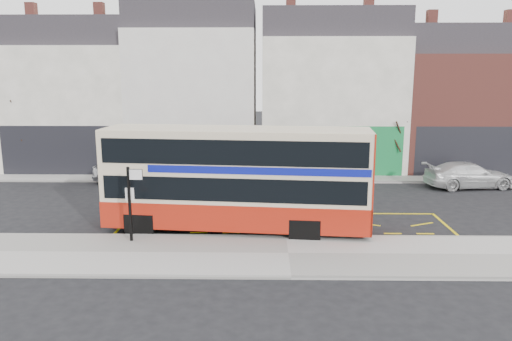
{
  "coord_description": "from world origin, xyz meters",
  "views": [
    {
      "loc": [
        -0.89,
        -19.26,
        6.64
      ],
      "look_at": [
        -1.23,
        2.0,
        2.29
      ],
      "focal_mm": 35.0,
      "sensor_mm": 36.0,
      "label": 1
    }
  ],
  "objects_px": {
    "double_decker_bus": "(237,178)",
    "bus_stop_post": "(131,197)",
    "car_white": "(469,175)",
    "street_tree_left": "(23,109)",
    "car_grey": "(252,176)",
    "car_silver": "(130,171)",
    "street_tree_right": "(396,128)"
  },
  "relations": [
    {
      "from": "bus_stop_post",
      "to": "street_tree_right",
      "type": "relative_size",
      "value": 0.64
    },
    {
      "from": "double_decker_bus",
      "to": "car_grey",
      "type": "height_order",
      "value": "double_decker_bus"
    },
    {
      "from": "bus_stop_post",
      "to": "street_tree_left",
      "type": "xyz_separation_m",
      "value": [
        -10.17,
        13.09,
        2.27
      ]
    },
    {
      "from": "double_decker_bus",
      "to": "car_silver",
      "type": "bearing_deg",
      "value": 133.17
    },
    {
      "from": "street_tree_right",
      "to": "double_decker_bus",
      "type": "bearing_deg",
      "value": -130.08
    },
    {
      "from": "bus_stop_post",
      "to": "car_white",
      "type": "bearing_deg",
      "value": 32.13
    },
    {
      "from": "car_grey",
      "to": "street_tree_left",
      "type": "xyz_separation_m",
      "value": [
        -14.54,
        3.58,
        3.49
      ]
    },
    {
      "from": "bus_stop_post",
      "to": "car_grey",
      "type": "xyz_separation_m",
      "value": [
        4.37,
        9.51,
        -1.22
      ]
    },
    {
      "from": "bus_stop_post",
      "to": "street_tree_right",
      "type": "xyz_separation_m",
      "value": [
        13.17,
        12.64,
        1.18
      ]
    },
    {
      "from": "double_decker_bus",
      "to": "car_grey",
      "type": "relative_size",
      "value": 2.66
    },
    {
      "from": "bus_stop_post",
      "to": "street_tree_left",
      "type": "relative_size",
      "value": 0.47
    },
    {
      "from": "car_silver",
      "to": "car_grey",
      "type": "xyz_separation_m",
      "value": [
        7.24,
        -1.03,
        -0.04
      ]
    },
    {
      "from": "double_decker_bus",
      "to": "bus_stop_post",
      "type": "xyz_separation_m",
      "value": [
        -3.94,
        -1.69,
        -0.36
      ]
    },
    {
      "from": "bus_stop_post",
      "to": "car_grey",
      "type": "bearing_deg",
      "value": 67.4
    },
    {
      "from": "car_grey",
      "to": "street_tree_right",
      "type": "distance_m",
      "value": 9.64
    },
    {
      "from": "bus_stop_post",
      "to": "car_silver",
      "type": "relative_size",
      "value": 0.68
    },
    {
      "from": "bus_stop_post",
      "to": "car_silver",
      "type": "distance_m",
      "value": 10.99
    },
    {
      "from": "bus_stop_post",
      "to": "street_tree_right",
      "type": "distance_m",
      "value": 18.29
    },
    {
      "from": "double_decker_bus",
      "to": "bus_stop_post",
      "type": "bearing_deg",
      "value": -151.27
    },
    {
      "from": "car_grey",
      "to": "street_tree_left",
      "type": "height_order",
      "value": "street_tree_left"
    },
    {
      "from": "street_tree_left",
      "to": "car_grey",
      "type": "bearing_deg",
      "value": -13.84
    },
    {
      "from": "double_decker_bus",
      "to": "street_tree_right",
      "type": "height_order",
      "value": "street_tree_right"
    },
    {
      "from": "street_tree_left",
      "to": "car_silver",
      "type": "bearing_deg",
      "value": -19.27
    },
    {
      "from": "car_white",
      "to": "car_silver",
      "type": "bearing_deg",
      "value": 80.09
    },
    {
      "from": "car_silver",
      "to": "car_grey",
      "type": "height_order",
      "value": "car_silver"
    },
    {
      "from": "double_decker_bus",
      "to": "street_tree_right",
      "type": "relative_size",
      "value": 2.43
    },
    {
      "from": "double_decker_bus",
      "to": "car_silver",
      "type": "xyz_separation_m",
      "value": [
        -6.82,
        8.86,
        -1.54
      ]
    },
    {
      "from": "car_white",
      "to": "street_tree_left",
      "type": "bearing_deg",
      "value": 75.41
    },
    {
      "from": "car_grey",
      "to": "car_white",
      "type": "distance_m",
      "value": 12.27
    },
    {
      "from": "street_tree_left",
      "to": "bus_stop_post",
      "type": "bearing_deg",
      "value": -52.16
    },
    {
      "from": "street_tree_left",
      "to": "street_tree_right",
      "type": "bearing_deg",
      "value": -1.11
    },
    {
      "from": "double_decker_bus",
      "to": "car_silver",
      "type": "relative_size",
      "value": 2.58
    }
  ]
}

